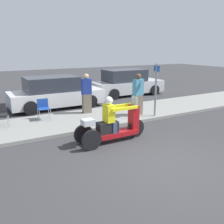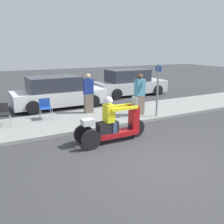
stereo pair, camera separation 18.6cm
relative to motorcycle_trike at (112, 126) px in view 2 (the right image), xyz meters
The scene contains 10 objects.
ground_plane 2.10m from the motorcycle_trike, 80.12° to the right, with size 60.00×60.00×0.00m, color #38383A.
sidewalk_strip 2.67m from the motorcycle_trike, 82.39° to the left, with size 28.00×2.80×0.12m.
motorcycle_trike is the anchor object (origin of this frame).
spectator_with_child 3.14m from the motorcycle_trike, 39.55° to the left, with size 0.44×0.29×1.78m.
spectator_mid_group 3.44m from the motorcycle_trike, 79.64° to the left, with size 0.43×0.28×1.74m.
folding_chair_curbside 4.33m from the motorcycle_trike, 132.73° to the left, with size 0.46×0.46×0.82m.
folding_chair_set_back 3.57m from the motorcycle_trike, 111.79° to the left, with size 0.50×0.50×0.82m.
parked_car_lot_right 8.17m from the motorcycle_trike, 54.01° to the left, with size 4.59×1.96×1.62m.
parked_car_lot_left 5.56m from the motorcycle_trike, 91.63° to the left, with size 4.57×2.08×1.56m.
street_sign 3.36m from the motorcycle_trike, 26.46° to the left, with size 0.08×0.36×2.20m.
Camera 2 is at (-3.92, -4.70, 2.97)m, focal length 40.00 mm.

